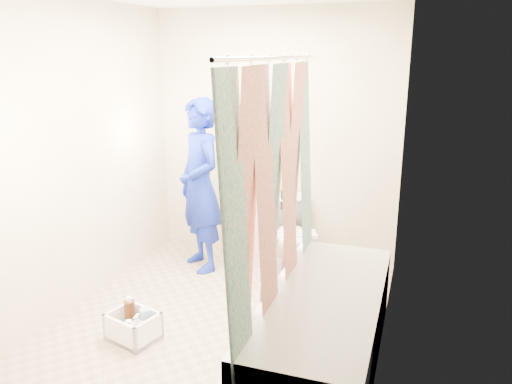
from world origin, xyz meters
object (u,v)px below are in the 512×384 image
(toilet, at_px, (292,236))
(cleaning_caddy, at_px, (134,328))
(bathtub, at_px, (323,326))
(plumber, at_px, (200,186))

(toilet, distance_m, cleaning_caddy, 1.71)
(toilet, relative_size, cleaning_caddy, 1.70)
(bathtub, height_order, plumber, plumber)
(plumber, xyz_separation_m, cleaning_caddy, (0.07, -1.32, -0.71))
(plumber, bearing_deg, bathtub, 1.39)
(toilet, relative_size, plumber, 0.42)
(toilet, bearing_deg, cleaning_caddy, -138.98)
(plumber, distance_m, cleaning_caddy, 1.50)
(toilet, xyz_separation_m, cleaning_caddy, (-0.76, -1.52, -0.24))
(bathtub, distance_m, plumber, 1.89)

